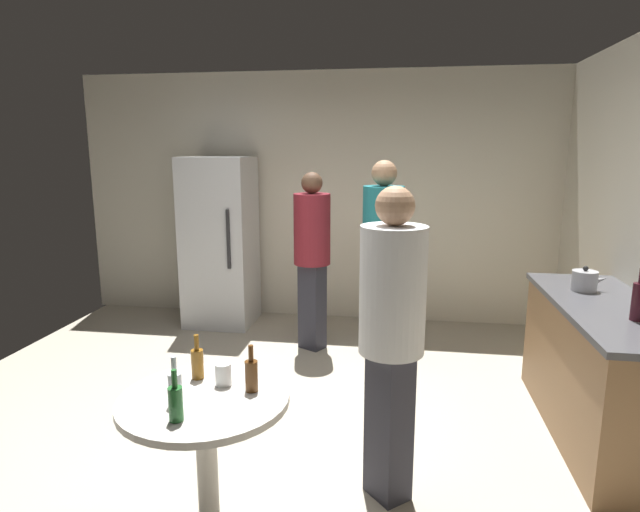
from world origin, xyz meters
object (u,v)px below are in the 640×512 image
Objects in this scene: foreground_table at (205,417)px; beer_bottle_clear at (175,387)px; beer_bottle_amber at (197,363)px; beer_bottle_green at (176,402)px; kettle at (585,281)px; person_in_maroon_shirt at (312,248)px; wine_bottle_on_counter at (639,301)px; person_in_teal_shirt at (382,250)px; beer_bottle_brown at (251,374)px; plastic_cup_white at (223,374)px; person_in_white_shirt at (392,323)px; refrigerator at (220,242)px.

beer_bottle_clear is (-0.09, -0.10, 0.19)m from foreground_table.
beer_bottle_green is (0.07, -0.42, 0.00)m from beer_bottle_amber.
person_in_maroon_shirt is (-2.09, 0.91, 0.01)m from kettle.
beer_bottle_amber is (-0.10, 0.19, 0.19)m from foreground_table.
wine_bottle_on_counter is 1.92m from person_in_teal_shirt.
person_in_teal_shirt is at bearing 69.65° from beer_bottle_clear.
beer_bottle_amber is 0.42m from beer_bottle_green.
foreground_table is 0.30m from beer_bottle_green.
plastic_cup_white is at bearing 164.37° from beer_bottle_brown.
kettle is 0.15× the size of person_in_maroon_shirt.
beer_bottle_brown is 0.13× the size of person_in_teal_shirt.
foreground_table is 0.21m from plastic_cup_white.
person_in_teal_shirt is (-0.11, 1.72, 0.06)m from person_in_white_shirt.
beer_bottle_amber is at bearing 118.82° from foreground_table.
beer_bottle_green is at bearing -4.28° from person_in_white_shirt.
person_in_teal_shirt is at bearing 75.46° from beer_bottle_brown.
refrigerator is 16.36× the size of plastic_cup_white.
plastic_cup_white is at bearing -158.95° from wine_bottle_on_counter.
person_in_maroon_shirt reaches higher than foreground_table.
beer_bottle_brown is 0.35m from beer_bottle_clear.
beer_bottle_green is 2.79m from person_in_maroon_shirt.
refrigerator is 1.01× the size of person_in_teal_shirt.
kettle is 2.74m from foreground_table.
person_in_maroon_shirt is at bearing 87.65° from beer_bottle_green.
beer_bottle_green is (-2.29, -1.21, -0.20)m from wine_bottle_on_counter.
beer_bottle_green is at bearing -98.26° from foreground_table.
beer_bottle_brown is at bearing -141.86° from kettle.
foreground_table is (-2.17, -1.64, -0.34)m from kettle.
beer_bottle_brown is at bearing -15.63° from plastic_cup_white.
beer_bottle_clear is at bearing -11.83° from person_in_white_shirt.
kettle is at bearing 40.22° from beer_bottle_green.
beer_bottle_brown is at bearing -68.08° from refrigerator.
beer_bottle_clear is at bearing -134.39° from foreground_table.
kettle reaches higher than plastic_cup_white.
foreground_table is at bearing -14.08° from person_in_white_shirt.
kettle is at bearing 96.90° from wine_bottle_on_counter.
wine_bottle_on_counter is (0.08, -0.65, 0.05)m from kettle.
kettle is at bearing 81.66° from person_in_teal_shirt.
kettle is at bearing -25.35° from refrigerator.
beer_bottle_brown is at bearing -13.06° from person_in_white_shirt.
wine_bottle_on_counter is 2.49m from beer_bottle_amber.
foreground_table is at bearing 28.06° from person_in_maroon_shirt.
beer_bottle_amber is at bearing -147.53° from kettle.
beer_bottle_green is 0.15m from beer_bottle_clear.
kettle is at bearing 32.47° from beer_bottle_amber.
person_in_white_shirt is at bearing -55.24° from refrigerator.
person_in_teal_shirt reaches higher than beer_bottle_brown.
wine_bottle_on_counter is 2.60m from beer_bottle_green.
beer_bottle_brown is 0.40m from beer_bottle_green.
kettle is at bearing 37.38° from beer_bottle_clear.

